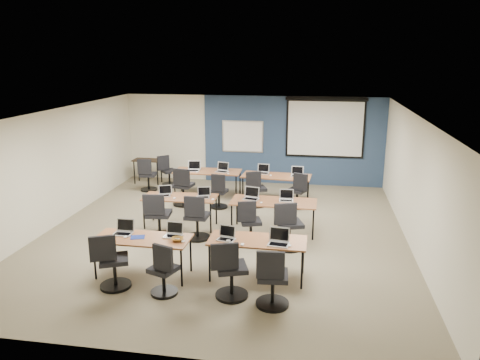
% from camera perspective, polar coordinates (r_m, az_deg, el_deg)
% --- Properties ---
extents(floor, '(8.00, 9.00, 0.02)m').
position_cam_1_polar(floor, '(10.64, -1.95, -6.48)').
color(floor, '#6B6354').
rests_on(floor, ground).
extents(ceiling, '(8.00, 9.00, 0.02)m').
position_cam_1_polar(ceiling, '(9.97, -2.09, 8.11)').
color(ceiling, white).
rests_on(ceiling, ground).
extents(wall_back, '(8.00, 0.04, 2.70)m').
position_cam_1_polar(wall_back, '(14.56, 1.54, 4.94)').
color(wall_back, beige).
rests_on(wall_back, ground).
extents(wall_front, '(8.00, 0.04, 2.70)m').
position_cam_1_polar(wall_front, '(6.12, -10.59, -9.86)').
color(wall_front, beige).
rests_on(wall_front, ground).
extents(wall_left, '(0.04, 9.00, 2.70)m').
position_cam_1_polar(wall_left, '(11.68, -21.62, 1.35)').
color(wall_left, beige).
rests_on(wall_left, ground).
extents(wall_right, '(0.04, 9.00, 2.70)m').
position_cam_1_polar(wall_right, '(10.22, 20.53, -0.39)').
color(wall_right, beige).
rests_on(wall_right, ground).
extents(blue_accent_panel, '(5.50, 0.04, 2.70)m').
position_cam_1_polar(blue_accent_panel, '(14.41, 6.46, 4.75)').
color(blue_accent_panel, '#3D5977').
rests_on(blue_accent_panel, wall_back).
extents(whiteboard, '(1.28, 0.03, 0.98)m').
position_cam_1_polar(whiteboard, '(14.51, 0.32, 5.32)').
color(whiteboard, '#B3B6B7').
rests_on(whiteboard, wall_back).
extents(projector_screen, '(2.40, 0.10, 1.82)m').
position_cam_1_polar(projector_screen, '(14.24, 10.35, 6.67)').
color(projector_screen, black).
rests_on(projector_screen, wall_back).
extents(training_table_front_left, '(1.72, 0.72, 0.73)m').
position_cam_1_polar(training_table_front_left, '(8.63, -11.79, -7.20)').
color(training_table_front_left, '#A17345').
rests_on(training_table_front_left, floor).
extents(training_table_front_right, '(1.74, 0.72, 0.73)m').
position_cam_1_polar(training_table_front_right, '(8.37, 2.14, -7.58)').
color(training_table_front_right, olive).
rests_on(training_table_front_right, floor).
extents(training_table_mid_left, '(1.70, 0.71, 0.73)m').
position_cam_1_polar(training_table_mid_left, '(10.90, -7.32, -2.27)').
color(training_table_mid_left, brown).
rests_on(training_table_mid_left, floor).
extents(training_table_mid_right, '(1.91, 0.80, 0.73)m').
position_cam_1_polar(training_table_mid_right, '(10.51, 4.12, -2.81)').
color(training_table_mid_right, olive).
rests_on(training_table_mid_right, floor).
extents(training_table_back_left, '(1.87, 0.78, 0.73)m').
position_cam_1_polar(training_table_back_left, '(13.23, -3.97, 0.95)').
color(training_table_back_left, '#AA7740').
rests_on(training_table_back_left, floor).
extents(training_table_back_right, '(1.85, 0.77, 0.73)m').
position_cam_1_polar(training_table_back_right, '(12.72, 4.44, 0.36)').
color(training_table_back_right, brown).
rests_on(training_table_back_right, floor).
extents(laptop_0, '(0.34, 0.29, 0.26)m').
position_cam_1_polar(laptop_0, '(8.86, -14.00, -5.97)').
color(laptop_0, silver).
rests_on(laptop_0, training_table_front_left).
extents(mouse_0, '(0.07, 0.11, 0.04)m').
position_cam_1_polar(mouse_0, '(8.68, -13.78, -6.75)').
color(mouse_0, white).
rests_on(mouse_0, training_table_front_left).
extents(task_chair_0, '(0.57, 0.54, 1.02)m').
position_cam_1_polar(task_chair_0, '(8.39, -15.36, -10.04)').
color(task_chair_0, black).
rests_on(task_chair_0, floor).
extents(laptop_1, '(0.31, 0.27, 0.24)m').
position_cam_1_polar(laptop_1, '(8.58, -8.10, -6.39)').
color(laptop_1, silver).
rests_on(laptop_1, training_table_front_left).
extents(mouse_1, '(0.08, 0.11, 0.03)m').
position_cam_1_polar(mouse_1, '(8.31, -6.98, -7.42)').
color(mouse_1, white).
rests_on(mouse_1, training_table_front_left).
extents(task_chair_1, '(0.48, 0.46, 0.95)m').
position_cam_1_polar(task_chair_1, '(8.00, -9.31, -11.22)').
color(task_chair_1, black).
rests_on(task_chair_1, floor).
extents(laptop_2, '(0.30, 0.26, 0.23)m').
position_cam_1_polar(laptop_2, '(8.35, -1.66, -6.85)').
color(laptop_2, silver).
rests_on(laptop_2, training_table_front_right).
extents(mouse_2, '(0.08, 0.11, 0.04)m').
position_cam_1_polar(mouse_2, '(8.12, 0.29, -7.86)').
color(mouse_2, white).
rests_on(mouse_2, training_table_front_right).
extents(task_chair_2, '(0.57, 0.55, 1.03)m').
position_cam_1_polar(task_chair_2, '(7.80, -1.23, -11.42)').
color(task_chair_2, black).
rests_on(task_chair_2, floor).
extents(laptop_3, '(0.36, 0.30, 0.27)m').
position_cam_1_polar(laptop_3, '(8.18, 4.75, -7.33)').
color(laptop_3, silver).
rests_on(laptop_3, training_table_front_right).
extents(mouse_3, '(0.08, 0.11, 0.03)m').
position_cam_1_polar(mouse_3, '(8.12, 6.09, -7.95)').
color(mouse_3, white).
rests_on(mouse_3, training_table_front_right).
extents(task_chair_3, '(0.54, 0.54, 1.02)m').
position_cam_1_polar(task_chair_3, '(7.57, 3.93, -12.38)').
color(task_chair_3, black).
rests_on(task_chair_3, floor).
extents(laptop_4, '(0.30, 0.26, 0.23)m').
position_cam_1_polar(laptop_4, '(11.00, -9.21, -1.60)').
color(laptop_4, '#A0A0AB').
rests_on(laptop_4, training_table_mid_left).
extents(mouse_4, '(0.06, 0.10, 0.03)m').
position_cam_1_polar(mouse_4, '(10.75, -7.99, -2.20)').
color(mouse_4, white).
rests_on(mouse_4, training_table_mid_left).
extents(task_chair_4, '(0.57, 0.57, 1.04)m').
position_cam_1_polar(task_chair_4, '(10.37, -9.96, -4.73)').
color(task_chair_4, black).
rests_on(task_chair_4, floor).
extents(laptop_5, '(0.30, 0.26, 0.23)m').
position_cam_1_polar(laptop_5, '(10.76, -4.49, -1.82)').
color(laptop_5, '#BCBCBC').
rests_on(laptop_5, training_table_mid_left).
extents(mouse_5, '(0.08, 0.12, 0.04)m').
position_cam_1_polar(mouse_5, '(10.58, -3.33, -2.36)').
color(mouse_5, white).
rests_on(mouse_5, training_table_mid_left).
extents(task_chair_5, '(0.55, 0.55, 1.02)m').
position_cam_1_polar(task_chair_5, '(10.18, -5.31, -5.00)').
color(task_chair_5, black).
rests_on(task_chair_5, floor).
extents(laptop_6, '(0.35, 0.29, 0.26)m').
position_cam_1_polar(laptop_6, '(10.62, 1.39, -1.97)').
color(laptop_6, '#A6A6B0').
rests_on(laptop_6, training_table_mid_right).
extents(mouse_6, '(0.07, 0.10, 0.03)m').
position_cam_1_polar(mouse_6, '(10.35, 2.60, -2.76)').
color(mouse_6, white).
rests_on(mouse_6, training_table_mid_right).
extents(task_chair_6, '(0.49, 0.48, 0.96)m').
position_cam_1_polar(task_chair_6, '(9.99, 1.20, -5.52)').
color(task_chair_6, black).
rests_on(task_chair_6, floor).
extents(laptop_7, '(0.32, 0.27, 0.24)m').
position_cam_1_polar(laptop_7, '(10.55, 5.66, -2.19)').
color(laptop_7, '#ADACB8').
rests_on(laptop_7, training_table_mid_right).
extents(mouse_7, '(0.07, 0.10, 0.03)m').
position_cam_1_polar(mouse_7, '(10.28, 6.91, -2.98)').
color(mouse_7, white).
rests_on(mouse_7, training_table_mid_right).
extents(task_chair_7, '(0.59, 0.57, 1.04)m').
position_cam_1_polar(task_chair_7, '(9.69, 5.91, -6.00)').
color(task_chair_7, black).
rests_on(task_chair_7, floor).
extents(laptop_8, '(0.36, 0.30, 0.27)m').
position_cam_1_polar(laptop_8, '(13.26, -5.68, 1.42)').
color(laptop_8, silver).
rests_on(laptop_8, training_table_back_left).
extents(mouse_8, '(0.08, 0.10, 0.03)m').
position_cam_1_polar(mouse_8, '(13.07, -5.26, 0.99)').
color(mouse_8, white).
rests_on(mouse_8, training_table_back_left).
extents(task_chair_8, '(0.57, 0.57, 1.04)m').
position_cam_1_polar(task_chair_8, '(12.50, -6.98, -1.18)').
color(task_chair_8, black).
rests_on(task_chair_8, floor).
extents(laptop_9, '(0.34, 0.29, 0.26)m').
position_cam_1_polar(laptop_9, '(13.09, -2.16, 1.30)').
color(laptop_9, '#B9B9BB').
rests_on(laptop_9, training_table_back_left).
extents(mouse_9, '(0.08, 0.11, 0.03)m').
position_cam_1_polar(mouse_9, '(12.84, -1.43, 0.79)').
color(mouse_9, white).
rests_on(mouse_9, training_table_back_left).
extents(task_chair_9, '(0.46, 0.46, 0.95)m').
position_cam_1_polar(task_chair_9, '(12.20, -2.61, -1.71)').
color(task_chair_9, black).
rests_on(task_chair_9, floor).
extents(laptop_10, '(0.32, 0.28, 0.25)m').
position_cam_1_polar(laptop_10, '(12.92, 2.84, 1.10)').
color(laptop_10, '#A9A9B1').
rests_on(laptop_10, training_table_back_right).
extents(mouse_10, '(0.07, 0.11, 0.04)m').
position_cam_1_polar(mouse_10, '(12.66, 3.76, 0.57)').
color(mouse_10, white).
rests_on(mouse_10, training_table_back_right).
extents(task_chair_10, '(0.52, 0.49, 0.98)m').
position_cam_1_polar(task_chair_10, '(12.34, 1.99, -1.44)').
color(task_chair_10, black).
rests_on(task_chair_10, floor).
extents(laptop_11, '(0.33, 0.28, 0.25)m').
position_cam_1_polar(laptop_11, '(12.72, 6.98, 0.78)').
color(laptop_11, silver).
rests_on(laptop_11, training_table_back_right).
extents(mouse_11, '(0.07, 0.10, 0.04)m').
position_cam_1_polar(mouse_11, '(12.60, 8.16, 0.36)').
color(mouse_11, white).
rests_on(mouse_11, training_table_back_right).
extents(task_chair_11, '(0.51, 0.48, 0.96)m').
position_cam_1_polar(task_chair_11, '(12.30, 7.09, -1.63)').
color(task_chair_11, black).
rests_on(task_chair_11, floor).
extents(blue_mousepad, '(0.30, 0.27, 0.01)m').
position_cam_1_polar(blue_mousepad, '(8.65, -12.37, -6.82)').
color(blue_mousepad, navy).
rests_on(blue_mousepad, training_table_front_left).
extents(snack_bowl, '(0.24, 0.24, 0.05)m').
position_cam_1_polar(snack_bowl, '(8.37, -7.64, -7.18)').
color(snack_bowl, brown).
rests_on(snack_bowl, training_table_front_left).
extents(snack_plate, '(0.21, 0.21, 0.01)m').
position_cam_1_polar(snack_plate, '(8.15, -1.08, -7.81)').
color(snack_plate, white).
rests_on(snack_plate, training_table_front_right).
extents(coffee_cup, '(0.06, 0.06, 0.05)m').
position_cam_1_polar(coffee_cup, '(8.13, -1.43, -7.63)').
color(coffee_cup, silver).
rests_on(coffee_cup, snack_plate).
extents(utility_table, '(0.87, 0.48, 0.75)m').
position_cam_1_polar(utility_table, '(14.83, -11.22, 2.08)').
color(utility_table, black).
rests_on(utility_table, floor).
extents(spare_chair_a, '(0.55, 0.47, 0.95)m').
position_cam_1_polar(spare_chair_a, '(14.49, -8.80, 0.84)').
color(spare_chair_a, black).
rests_on(spare_chair_a, floor).
extents(spare_chair_b, '(0.50, 0.50, 0.98)m').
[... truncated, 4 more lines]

